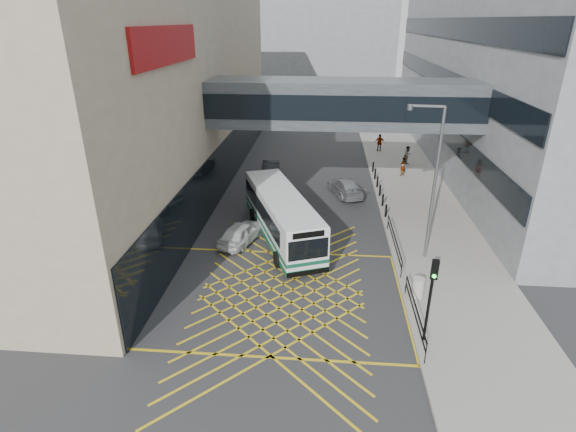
% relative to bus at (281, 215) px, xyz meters
% --- Properties ---
extents(ground, '(120.00, 120.00, 0.00)m').
position_rel_bus_xyz_m(ground, '(0.64, -6.49, -1.57)').
color(ground, '#333335').
extents(building_whsmith, '(24.17, 42.00, 16.00)m').
position_rel_bus_xyz_m(building_whsmith, '(-17.34, 9.51, 6.43)').
color(building_whsmith, tan).
rests_on(building_whsmith, ground).
extents(building_far, '(28.00, 16.00, 18.00)m').
position_rel_bus_xyz_m(building_far, '(-1.36, 53.51, 7.43)').
color(building_far, gray).
rests_on(building_far, ground).
extents(skybridge, '(20.00, 4.10, 3.00)m').
position_rel_bus_xyz_m(skybridge, '(3.64, 5.51, 5.93)').
color(skybridge, '#3E4348').
rests_on(skybridge, ground).
extents(pavement, '(6.00, 54.00, 0.16)m').
position_rel_bus_xyz_m(pavement, '(9.64, 8.51, -1.49)').
color(pavement, gray).
rests_on(pavement, ground).
extents(box_junction, '(12.00, 9.00, 0.01)m').
position_rel_bus_xyz_m(box_junction, '(0.64, -6.49, -1.56)').
color(box_junction, gold).
rests_on(box_junction, ground).
extents(bus, '(5.97, 10.58, 2.92)m').
position_rel_bus_xyz_m(bus, '(0.00, 0.00, 0.00)').
color(bus, white).
rests_on(bus, ground).
extents(car_white, '(2.99, 4.55, 1.34)m').
position_rel_bus_xyz_m(car_white, '(-2.36, -0.85, -0.89)').
color(car_white, silver).
rests_on(car_white, ground).
extents(car_dark, '(2.03, 4.44, 1.35)m').
position_rel_bus_xyz_m(car_dark, '(-2.11, 12.31, -0.89)').
color(car_dark, black).
rests_on(car_dark, ground).
extents(car_silver, '(3.17, 4.75, 1.37)m').
position_rel_bus_xyz_m(car_silver, '(4.25, 7.95, -0.88)').
color(car_silver, gray).
rests_on(car_silver, ground).
extents(traffic_light, '(0.30, 0.47, 3.99)m').
position_rel_bus_xyz_m(traffic_light, '(7.02, -9.62, 1.19)').
color(traffic_light, black).
rests_on(traffic_light, pavement).
extents(street_lamp, '(1.95, 0.38, 8.57)m').
position_rel_bus_xyz_m(street_lamp, '(8.30, -2.03, 3.48)').
color(street_lamp, slate).
rests_on(street_lamp, pavement).
extents(litter_bin, '(0.58, 0.58, 1.01)m').
position_rel_bus_xyz_m(litter_bin, '(7.33, -6.20, -0.90)').
color(litter_bin, '#ADA89E').
rests_on(litter_bin, pavement).
extents(kerb_railings, '(0.05, 12.54, 1.00)m').
position_rel_bus_xyz_m(kerb_railings, '(6.79, -4.71, -0.69)').
color(kerb_railings, black).
rests_on(kerb_railings, pavement).
extents(bollards, '(0.14, 10.14, 0.90)m').
position_rel_bus_xyz_m(bollards, '(6.89, 8.51, -0.96)').
color(bollards, black).
rests_on(bollards, pavement).
extents(pedestrian_a, '(0.79, 0.78, 1.63)m').
position_rel_bus_xyz_m(pedestrian_a, '(9.34, 12.68, -0.59)').
color(pedestrian_a, gray).
rests_on(pedestrian_a, pavement).
extents(pedestrian_b, '(0.94, 0.93, 1.72)m').
position_rel_bus_xyz_m(pedestrian_b, '(10.28, 16.10, -0.55)').
color(pedestrian_b, gray).
rests_on(pedestrian_b, pavement).
extents(pedestrian_c, '(1.07, 0.57, 1.76)m').
position_rel_bus_xyz_m(pedestrian_c, '(8.13, 20.50, -0.52)').
color(pedestrian_c, gray).
rests_on(pedestrian_c, pavement).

